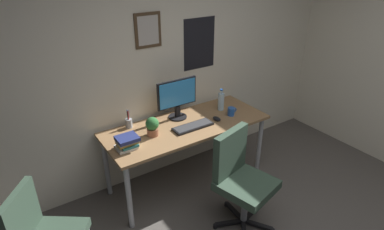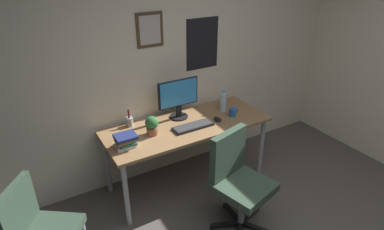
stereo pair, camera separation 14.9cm
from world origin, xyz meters
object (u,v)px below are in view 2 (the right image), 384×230
at_px(side_chair, 38,228).
at_px(potted_plant, 152,125).
at_px(monitor, 178,97).
at_px(keyboard, 193,126).
at_px(office_chair, 237,177).
at_px(book_stack_left, 126,140).
at_px(coffee_mug_near, 233,112).
at_px(pen_cup, 130,121).
at_px(computer_mouse, 218,119).
at_px(water_bottle, 223,102).

distance_m(side_chair, potted_plant, 1.29).
height_order(monitor, keyboard, monitor).
height_order(office_chair, keyboard, office_chair).
height_order(keyboard, book_stack_left, book_stack_left).
xyz_separation_m(keyboard, coffee_mug_near, (0.51, 0.00, 0.03)).
distance_m(pen_cup, book_stack_left, 0.41).
bearing_deg(monitor, keyboard, -87.14).
bearing_deg(computer_mouse, potted_plant, 172.63).
distance_m(keyboard, book_stack_left, 0.72).
height_order(office_chair, side_chair, office_chair).
distance_m(monitor, water_bottle, 0.54).
relative_size(computer_mouse, potted_plant, 0.56).
height_order(side_chair, keyboard, side_chair).
distance_m(office_chair, side_chair, 1.66).
xyz_separation_m(monitor, keyboard, (0.01, -0.28, -0.23)).
bearing_deg(office_chair, water_bottle, 62.89).
bearing_deg(book_stack_left, monitor, 21.96).
xyz_separation_m(side_chair, computer_mouse, (1.87, 0.38, 0.25)).
relative_size(pen_cup, book_stack_left, 1.02).
bearing_deg(coffee_mug_near, potted_plant, 174.72).
relative_size(office_chair, side_chair, 1.09).
bearing_deg(potted_plant, office_chair, -57.88).
xyz_separation_m(keyboard, computer_mouse, (0.30, -0.01, 0.01)).
height_order(monitor, book_stack_left, monitor).
bearing_deg(potted_plant, keyboard, -11.56).
bearing_deg(water_bottle, keyboard, -160.65).
distance_m(side_chair, computer_mouse, 1.93).
height_order(coffee_mug_near, book_stack_left, book_stack_left).
distance_m(side_chair, monitor, 1.76).
distance_m(monitor, potted_plant, 0.47).
bearing_deg(side_chair, coffee_mug_near, 10.48).
bearing_deg(pen_cup, keyboard, -33.69).
distance_m(coffee_mug_near, book_stack_left, 1.23).
height_order(coffee_mug_near, pen_cup, pen_cup).
bearing_deg(computer_mouse, coffee_mug_near, 2.08).
bearing_deg(book_stack_left, computer_mouse, -0.25).
bearing_deg(pen_cup, computer_mouse, -23.69).
height_order(keyboard, water_bottle, water_bottle).
relative_size(potted_plant, book_stack_left, 1.00).
height_order(potted_plant, book_stack_left, potted_plant).
bearing_deg(monitor, side_chair, -156.84).
height_order(side_chair, computer_mouse, side_chair).
height_order(office_chair, monitor, monitor).
bearing_deg(computer_mouse, side_chair, -168.62).
bearing_deg(monitor, potted_plant, -153.98).
distance_m(coffee_mug_near, pen_cup, 1.11).
bearing_deg(side_chair, keyboard, 13.73).
xyz_separation_m(water_bottle, potted_plant, (-0.91, -0.09, -0.00)).
xyz_separation_m(office_chair, water_bottle, (0.44, 0.85, 0.31)).
height_order(office_chair, computer_mouse, office_chair).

